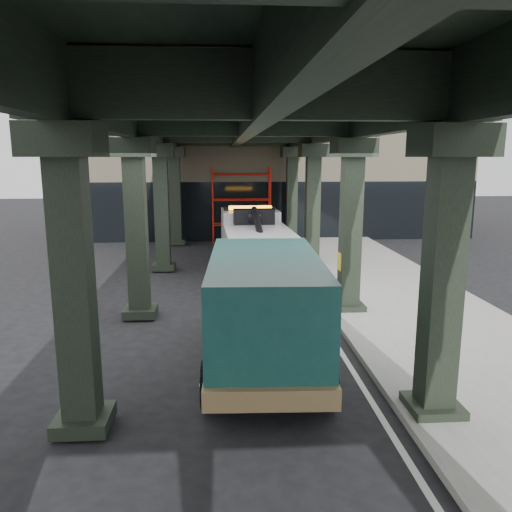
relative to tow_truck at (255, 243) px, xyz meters
name	(u,v)px	position (x,y,z in m)	size (l,w,h in m)	color
ground	(265,339)	(-0.19, -6.72, -1.31)	(90.00, 90.00, 0.00)	black
sidewalk	(411,309)	(4.31, -4.72, -1.23)	(5.00, 40.00, 0.15)	gray
lane_stripe	(317,313)	(1.51, -4.72, -1.30)	(0.12, 38.00, 0.01)	silver
viaduct	(245,121)	(-0.59, -4.72, 4.16)	(7.40, 32.00, 6.40)	black
building	(269,165)	(1.81, 13.28, 2.69)	(22.00, 10.00, 8.00)	#C6B793
scaffolding	(241,203)	(-0.19, 7.93, 0.80)	(3.08, 0.88, 4.00)	red
tow_truck	(255,243)	(0.00, 0.00, 0.00)	(2.70, 8.26, 2.68)	black
towed_van	(264,306)	(-0.35, -8.19, 0.03)	(2.68, 6.21, 2.48)	#134742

